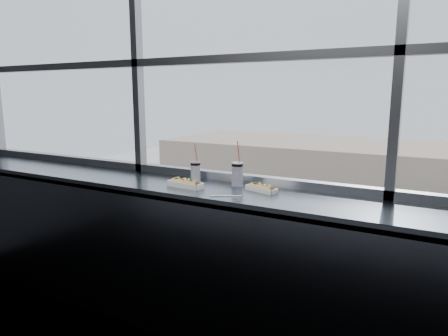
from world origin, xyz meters
The scene contains 21 objects.
wall_back_lower centered at (0.00, 1.50, 0.55)m, with size 6.00×6.00×0.00m, color black.
window_glass centered at (0.00, 1.52, 2.30)m, with size 6.00×6.00×0.00m, color silver.
window_mullions centered at (0.00, 1.50, 2.30)m, with size 6.00×0.08×2.40m, color gray, non-canonical shape.
counter centered at (0.00, 1.23, 1.07)m, with size 6.00×0.55×0.06m, color slate.
counter_fascia centered at (0.00, 0.97, 0.55)m, with size 6.00×0.04×1.04m, color slate.
hotdog_tray_left centered at (-0.30, 1.15, 1.13)m, with size 0.28×0.12×0.07m.
hotdog_tray_right centered at (0.22, 1.29, 1.12)m, with size 0.25×0.15×0.06m.
soda_cup_left centered at (-0.34, 1.34, 1.18)m, with size 0.08×0.08×0.29m.
soda_cup_right centered at (0.00, 1.37, 1.20)m, with size 0.09×0.09×0.33m.
loose_straw centered at (0.07, 1.06, 1.10)m, with size 0.01×0.01×0.20m, color white.
wrapper centered at (-0.41, 1.21, 1.11)m, with size 0.09×0.06×0.02m, color silver.
plaza_ground centered at (0.00, 45.00, -11.00)m, with size 120.00×120.00×0.00m, color #B9B8B6.
street_asphalt centered at (0.00, 21.50, -10.97)m, with size 80.00×10.00×0.06m, color black.
far_sidewalk centered at (0.00, 29.50, -10.98)m, with size 80.00×6.00×0.04m, color #B9B8B6.
far_building centered at (0.00, 39.50, -7.00)m, with size 50.00×14.00×8.00m, color tan.
car_far_a centered at (-10.97, 25.50, -9.92)m, with size 6.11×2.55×2.04m, color black.
car_near_a centered at (-15.09, 17.50, -9.99)m, with size 5.72×2.38×1.91m, color silver.
car_near_b centered at (-5.33, 17.50, -9.90)m, with size 6.22×2.59×2.07m, color black.
pedestrian_a centered at (-5.16, 29.46, -9.85)m, with size 0.99×0.74×2.22m, color #66605B.
tree_left centered at (-9.98, 29.50, -7.84)m, with size 2.98×2.98×4.66m.
tree_center centered at (1.69, 29.50, -7.40)m, with size 3.40×3.40×5.31m.
Camera 1 is at (1.25, -1.13, 1.75)m, focal length 32.00 mm.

